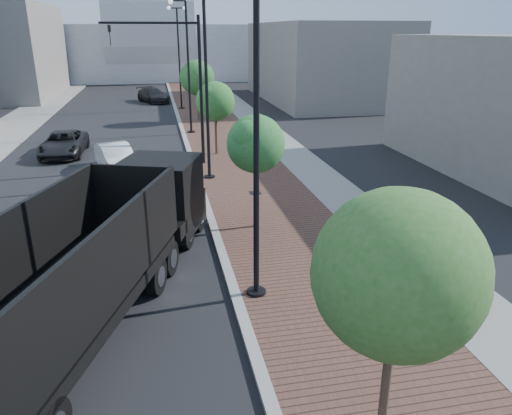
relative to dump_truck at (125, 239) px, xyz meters
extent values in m
cube|color=#4C2D23|center=(6.54, 28.41, -1.40)|extent=(7.00, 140.00, 0.12)
cube|color=slate|center=(9.24, 28.41, -1.40)|extent=(2.40, 140.00, 0.13)
cube|color=gray|center=(3.04, 28.41, -1.39)|extent=(0.30, 140.00, 0.14)
cube|color=slate|center=(-9.96, 28.41, -1.40)|extent=(4.00, 140.00, 0.12)
cube|color=black|center=(1.12, 3.13, 0.25)|extent=(3.24, 3.31, 2.61)
cube|color=black|center=(1.62, 4.54, -0.61)|extent=(2.44, 1.28, 1.31)
cube|color=black|center=(0.61, 1.72, -0.41)|extent=(2.64, 1.60, 0.50)
cube|color=black|center=(-1.24, -3.46, -0.41)|extent=(5.38, 9.52, 0.35)
cube|color=black|center=(-1.24, -3.46, 0.00)|extent=(5.47, 9.55, 0.12)
cube|color=black|center=(-2.42, -3.04, 1.00)|extent=(3.22, 8.75, 2.01)
cube|color=black|center=(-0.05, -3.89, 1.00)|extent=(3.22, 8.75, 2.01)
cube|color=black|center=(0.29, 0.81, 1.00)|extent=(2.41, 0.96, 2.01)
cylinder|color=black|center=(-0.08, 2.92, -0.91)|extent=(0.66, 1.14, 1.11)
cylinder|color=silver|center=(-0.08, 2.92, -0.91)|extent=(0.52, 0.68, 0.60)
cylinder|color=black|center=(1.91, 2.21, -0.91)|extent=(0.66, 1.14, 1.11)
cylinder|color=silver|center=(1.91, 2.21, -0.91)|extent=(0.52, 0.68, 0.60)
cylinder|color=black|center=(0.46, 4.43, -0.91)|extent=(0.66, 1.14, 1.11)
cylinder|color=silver|center=(0.46, 4.43, -0.91)|extent=(0.52, 0.68, 0.60)
cylinder|color=black|center=(2.45, 3.72, -0.91)|extent=(0.66, 1.14, 1.11)
cylinder|color=silver|center=(2.45, 3.72, -0.91)|extent=(0.52, 0.68, 0.60)
cylinder|color=black|center=(-1.15, -0.10, -0.91)|extent=(0.66, 1.14, 1.11)
cylinder|color=silver|center=(-1.15, -0.10, -0.91)|extent=(0.52, 0.68, 0.60)
cylinder|color=black|center=(0.83, -0.80, -0.91)|extent=(0.66, 1.14, 1.11)
cylinder|color=silver|center=(0.83, -0.80, -0.91)|extent=(0.52, 0.68, 0.60)
cylinder|color=black|center=(-0.75, 1.04, -0.91)|extent=(0.66, 1.14, 1.11)
cylinder|color=silver|center=(-0.75, 1.04, -0.91)|extent=(0.52, 0.68, 0.60)
cylinder|color=black|center=(1.24, 0.33, -0.91)|extent=(0.66, 1.14, 1.11)
cylinder|color=silver|center=(1.24, 0.33, -0.91)|extent=(0.52, 0.68, 0.60)
imported|color=silver|center=(-1.13, 13.09, -0.73)|extent=(2.73, 4.68, 1.46)
imported|color=black|center=(-4.52, 17.44, -0.75)|extent=(2.56, 5.23, 1.43)
imported|color=black|center=(0.98, 40.00, -0.73)|extent=(3.81, 5.47, 1.47)
imported|color=black|center=(8.98, -3.03, -0.59)|extent=(0.71, 0.54, 1.75)
cylinder|color=black|center=(3.64, -1.59, -1.36)|extent=(0.56, 0.56, 0.20)
cylinder|color=black|center=(3.64, -1.59, 3.16)|extent=(0.16, 0.16, 9.00)
cylinder|color=black|center=(3.64, 10.41, -1.36)|extent=(0.56, 0.56, 0.20)
cylinder|color=black|center=(3.64, 10.41, 3.16)|extent=(0.16, 0.16, 9.00)
cylinder|color=black|center=(3.64, 22.41, -1.36)|extent=(0.56, 0.56, 0.20)
cylinder|color=black|center=(3.64, 22.41, 3.16)|extent=(0.16, 0.16, 9.00)
cylinder|color=black|center=(3.14, 22.41, 7.66)|extent=(1.00, 0.10, 0.10)
sphere|color=silver|center=(2.64, 22.41, 7.59)|extent=(0.32, 0.32, 0.32)
cylinder|color=black|center=(3.64, 34.41, -1.36)|extent=(0.56, 0.56, 0.20)
cylinder|color=black|center=(3.64, 34.41, 3.16)|extent=(0.16, 0.16, 9.00)
cylinder|color=black|center=(3.64, 34.41, 7.66)|extent=(1.40, 0.10, 0.10)
sphere|color=silver|center=(2.94, 34.41, 7.66)|extent=(0.32, 0.32, 0.32)
sphere|color=silver|center=(4.34, 34.41, 7.66)|extent=(0.32, 0.32, 0.32)
cylinder|color=black|center=(3.64, 13.41, 2.54)|extent=(0.18, 0.18, 8.00)
cylinder|color=black|center=(1.14, 13.41, 6.14)|extent=(5.00, 0.12, 0.12)
imported|color=black|center=(-0.86, 13.41, 5.54)|extent=(0.16, 0.20, 1.00)
cylinder|color=#382619|center=(4.64, -7.59, 0.28)|extent=(0.16, 0.16, 3.48)
sphere|color=#2F5C1F|center=(4.64, -7.59, 2.27)|extent=(2.71, 2.71, 2.71)
sphere|color=#2F5C1F|center=(5.04, -7.29, 2.02)|extent=(1.90, 1.90, 1.90)
sphere|color=#2F5C1F|center=(4.34, -7.89, 2.61)|extent=(1.63, 1.63, 1.63)
cylinder|color=#382619|center=(4.64, 3.41, 0.10)|extent=(0.16, 0.16, 3.13)
sphere|color=#216024|center=(4.64, 3.41, 1.89)|extent=(2.14, 2.14, 2.14)
sphere|color=#216024|center=(5.04, 3.71, 1.67)|extent=(1.50, 1.50, 1.50)
sphere|color=#216024|center=(4.34, 3.11, 2.20)|extent=(1.28, 1.28, 1.28)
cylinder|color=#382619|center=(4.64, 15.41, 0.07)|extent=(0.16, 0.16, 3.07)
sphere|color=#246322|center=(4.64, 15.41, 1.83)|extent=(2.31, 2.31, 2.31)
sphere|color=#246322|center=(5.04, 15.71, 1.61)|extent=(1.62, 1.62, 1.62)
sphere|color=#246322|center=(4.34, 15.11, 2.13)|extent=(1.39, 1.39, 1.39)
cylinder|color=#382619|center=(4.64, 27.41, 0.22)|extent=(0.16, 0.16, 3.36)
sphere|color=#1E561D|center=(4.64, 27.41, 2.13)|extent=(2.82, 2.82, 2.82)
sphere|color=#1E561D|center=(5.04, 27.71, 1.89)|extent=(1.98, 1.98, 1.98)
sphere|color=#1E561D|center=(4.34, 27.11, 2.47)|extent=(1.69, 1.69, 1.69)
cube|color=#A1A5AA|center=(1.04, 73.41, 2.54)|extent=(50.00, 28.00, 8.00)
cube|color=slate|center=(19.04, 38.41, 2.54)|extent=(12.00, 22.00, 8.00)
cube|color=black|center=(5.44, -3.59, -1.33)|extent=(0.50, 0.50, 0.02)
cube|color=black|center=(5.44, 7.41, -1.33)|extent=(0.50, 0.50, 0.02)
camera|label=1|loc=(1.15, -13.72, 5.80)|focal=34.27mm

